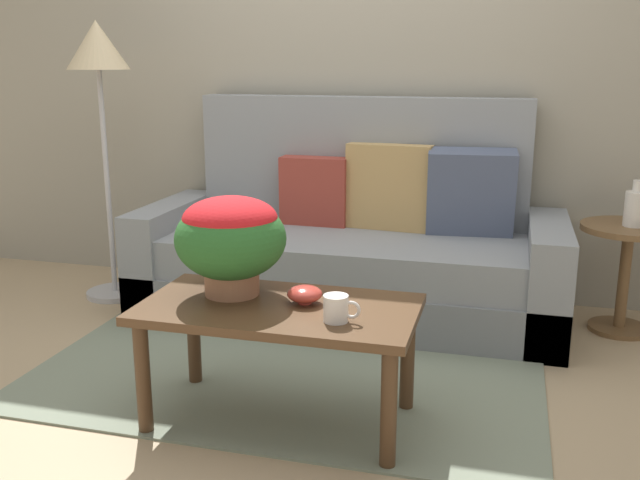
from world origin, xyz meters
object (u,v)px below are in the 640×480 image
at_px(potted_plant, 231,236).
at_px(floor_lamp, 99,75).
at_px(couch, 353,250).
at_px(coffee_mug, 337,308).
at_px(table_vase, 636,208).
at_px(coffee_table, 279,322).
at_px(side_table, 626,259).
at_px(snack_bowl, 305,294).

bearing_deg(potted_plant, floor_lamp, 137.49).
relative_size(floor_lamp, potted_plant, 3.67).
xyz_separation_m(couch, potted_plant, (-0.21, -1.24, 0.36)).
height_order(coffee_mug, table_vase, table_vase).
bearing_deg(coffee_mug, coffee_table, 156.16).
distance_m(potted_plant, coffee_mug, 0.54).
height_order(side_table, floor_lamp, floor_lamp).
bearing_deg(table_vase, side_table, 138.55).
xyz_separation_m(couch, side_table, (1.41, 0.04, 0.04)).
relative_size(coffee_table, potted_plant, 2.41).
bearing_deg(snack_bowl, coffee_mug, -43.28).
height_order(side_table, coffee_mug, coffee_mug).
height_order(couch, table_vase, couch).
relative_size(couch, table_vase, 9.86).
xyz_separation_m(coffee_table, side_table, (1.41, 1.36, -0.02)).
bearing_deg(coffee_table, snack_bowl, 24.27).
relative_size(coffee_mug, snack_bowl, 1.00).
height_order(potted_plant, table_vase, potted_plant).
distance_m(floor_lamp, table_vase, 2.93).
bearing_deg(coffee_mug, couch, 100.12).
bearing_deg(potted_plant, side_table, 38.41).
xyz_separation_m(couch, snack_bowl, (0.09, -1.28, 0.16)).
distance_m(coffee_table, coffee_mug, 0.30).
xyz_separation_m(floor_lamp, potted_plant, (1.21, -1.11, -0.58)).
bearing_deg(couch, snack_bowl, -85.79).
relative_size(coffee_mug, table_vase, 0.58).
bearing_deg(coffee_mug, snack_bowl, 136.72).
bearing_deg(potted_plant, couch, 80.27).
height_order(couch, coffee_table, couch).
relative_size(coffee_table, snack_bowl, 7.78).
bearing_deg(potted_plant, coffee_table, -19.49).
distance_m(coffee_table, potted_plant, 0.38).
bearing_deg(couch, coffee_mug, -79.88).
height_order(couch, potted_plant, couch).
height_order(floor_lamp, potted_plant, floor_lamp).
xyz_separation_m(couch, floor_lamp, (-1.43, -0.13, 0.94)).
distance_m(couch, coffee_table, 1.32).
bearing_deg(couch, table_vase, 1.20).
bearing_deg(couch, floor_lamp, -174.79).
relative_size(couch, coffee_table, 2.20).
height_order(coffee_table, side_table, side_table).
bearing_deg(coffee_table, potted_plant, 160.51).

